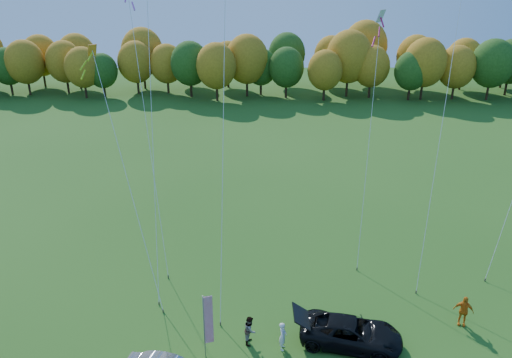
{
  "coord_description": "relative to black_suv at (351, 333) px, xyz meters",
  "views": [
    {
      "loc": [
        -0.19,
        -20.17,
        18.0
      ],
      "look_at": [
        0.0,
        6.0,
        7.0
      ],
      "focal_mm": 35.0,
      "sensor_mm": 36.0,
      "label": 1
    }
  ],
  "objects": [
    {
      "name": "ground",
      "position": [
        -4.87,
        -0.39,
        -0.73
      ],
      "size": [
        160.0,
        160.0,
        0.0
      ],
      "primitive_type": "plane",
      "color": "#245316"
    },
    {
      "name": "tree_line",
      "position": [
        -4.87,
        54.61,
        -0.73
      ],
      "size": [
        116.0,
        12.0,
        10.0
      ],
      "primitive_type": null,
      "color": "#1E4711",
      "rests_on": "ground"
    },
    {
      "name": "black_suv",
      "position": [
        0.0,
        0.0,
        0.0
      ],
      "size": [
        5.67,
        3.65,
        1.45
      ],
      "primitive_type": "imported",
      "rotation": [
        0.0,
        0.0,
        1.32
      ],
      "color": "black",
      "rests_on": "ground"
    },
    {
      "name": "person_tailgate_a",
      "position": [
        -3.55,
        -0.29,
        0.07
      ],
      "size": [
        0.47,
        0.63,
        1.59
      ],
      "primitive_type": "imported",
      "rotation": [
        0.0,
        0.0,
        1.4
      ],
      "color": "white",
      "rests_on": "ground"
    },
    {
      "name": "person_tailgate_b",
      "position": [
        -5.21,
        0.19,
        0.08
      ],
      "size": [
        0.71,
        0.86,
        1.61
      ],
      "primitive_type": "imported",
      "rotation": [
        0.0,
        0.0,
        1.43
      ],
      "color": "gray",
      "rests_on": "ground"
    },
    {
      "name": "person_east",
      "position": [
        6.37,
        1.53,
        0.18
      ],
      "size": [
        1.14,
        0.76,
        1.8
      ],
      "primitive_type": "imported",
      "rotation": [
        0.0,
        0.0,
        -0.34
      ],
      "color": "orange",
      "rests_on": "ground"
    },
    {
      "name": "feather_flag",
      "position": [
        -7.29,
        -0.78,
        1.51
      ],
      "size": [
        0.48,
        0.19,
        3.67
      ],
      "color": "#999999",
      "rests_on": "ground"
    },
    {
      "name": "kite_delta_blue",
      "position": [
        -11.1,
        9.01,
        12.19
      ],
      "size": [
        2.87,
        11.68,
        25.36
      ],
      "color": "#4C3F33",
      "rests_on": "ground"
    },
    {
      "name": "kite_parafoil_orange",
      "position": [
        7.15,
        10.2,
        12.39
      ],
      "size": [
        6.39,
        12.2,
        26.54
      ],
      "color": "#4C3F33",
      "rests_on": "ground"
    },
    {
      "name": "kite_delta_red",
      "position": [
        -6.6,
        6.55,
        11.94
      ],
      "size": [
        2.41,
        9.8,
        22.98
      ],
      "color": "#4C3F33",
      "rests_on": "ground"
    },
    {
      "name": "kite_diamond_yellow",
      "position": [
        -12.42,
        6.34,
        6.16
      ],
      "size": [
        5.09,
        7.9,
        14.27
      ],
      "color": "#4C3F33",
      "rests_on": "ground"
    },
    {
      "name": "kite_diamond_white",
      "position": [
        2.46,
        9.91,
        7.11
      ],
      "size": [
        2.21,
        6.62,
        16.09
      ],
      "color": "#4C3F33",
      "rests_on": "ground"
    },
    {
      "name": "kite_diamond_pink",
      "position": [
        -11.75,
        9.88,
        7.95
      ],
      "size": [
        3.19,
        8.01,
        17.72
      ],
      "color": "#4C3F33",
      "rests_on": "ground"
    }
  ]
}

